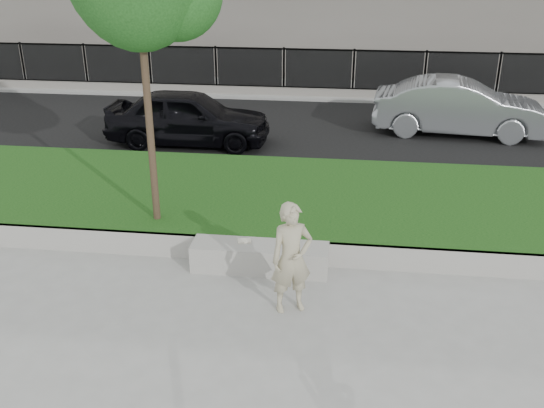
# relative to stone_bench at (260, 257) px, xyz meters

# --- Properties ---
(ground) EXTENTS (90.00, 90.00, 0.00)m
(ground) POSITION_rel_stone_bench_xyz_m (-0.26, -0.80, -0.21)
(ground) COLOR gray
(ground) RESTS_ON ground
(grass_bank) EXTENTS (34.00, 4.00, 0.40)m
(grass_bank) POSITION_rel_stone_bench_xyz_m (-0.26, 2.20, -0.01)
(grass_bank) COLOR black
(grass_bank) RESTS_ON ground
(grass_kerb) EXTENTS (34.00, 0.08, 0.40)m
(grass_kerb) POSITION_rel_stone_bench_xyz_m (-0.26, 0.24, -0.01)
(grass_kerb) COLOR gray
(grass_kerb) RESTS_ON ground
(street) EXTENTS (34.00, 7.00, 0.04)m
(street) POSITION_rel_stone_bench_xyz_m (-0.26, 7.70, -0.19)
(street) COLOR black
(street) RESTS_ON ground
(far_pavement) EXTENTS (34.00, 3.00, 0.12)m
(far_pavement) POSITION_rel_stone_bench_xyz_m (-0.26, 12.20, -0.15)
(far_pavement) COLOR gray
(far_pavement) RESTS_ON ground
(iron_fence) EXTENTS (32.00, 0.30, 1.50)m
(iron_fence) POSITION_rel_stone_bench_xyz_m (-0.26, 11.20, 0.33)
(iron_fence) COLOR slate
(iron_fence) RESTS_ON far_pavement
(stone_bench) EXTENTS (2.08, 0.52, 0.43)m
(stone_bench) POSITION_rel_stone_bench_xyz_m (0.00, 0.00, 0.00)
(stone_bench) COLOR gray
(stone_bench) RESTS_ON ground
(man) EXTENTS (0.67, 0.57, 1.56)m
(man) POSITION_rel_stone_bench_xyz_m (0.57, -1.01, 0.57)
(man) COLOR tan
(man) RESTS_ON ground
(book) EXTENTS (0.23, 0.19, 0.02)m
(book) POSITION_rel_stone_bench_xyz_m (-0.25, 0.08, 0.22)
(book) COLOR silver
(book) RESTS_ON stone_bench
(car_dark) EXTENTS (3.98, 1.61, 1.35)m
(car_dark) POSITION_rel_stone_bench_xyz_m (-2.63, 5.97, 0.50)
(car_dark) COLOR black
(car_dark) RESTS_ON street
(car_silver) EXTENTS (4.43, 1.91, 1.42)m
(car_silver) POSITION_rel_stone_bench_xyz_m (4.05, 7.65, 0.54)
(car_silver) COLOR gray
(car_silver) RESTS_ON street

